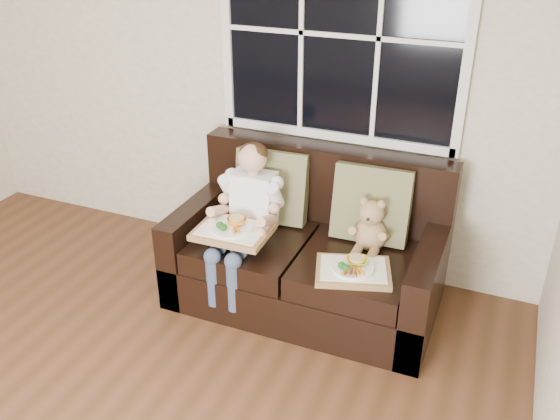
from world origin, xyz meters
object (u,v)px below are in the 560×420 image
at_px(child, 247,207).
at_px(tray_left, 233,230).
at_px(loveseat, 309,256).
at_px(tray_right, 353,270).
at_px(teddy_bear, 370,229).

relative_size(child, tray_left, 1.99).
distance_m(loveseat, tray_right, 0.51).
bearing_deg(child, loveseat, 17.69).
height_order(loveseat, tray_right, loveseat).
bearing_deg(tray_right, loveseat, 124.17).
xyz_separation_m(loveseat, tray_left, (-0.40, -0.30, 0.27)).
relative_size(tray_left, tray_right, 0.91).
bearing_deg(tray_left, loveseat, 35.59).
xyz_separation_m(child, tray_left, (-0.02, -0.18, -0.08)).
bearing_deg(teddy_bear, child, -169.87).
distance_m(child, teddy_bear, 0.79).
distance_m(child, tray_left, 0.20).
relative_size(loveseat, tray_right, 3.34).
height_order(child, teddy_bear, child).
height_order(child, tray_left, child).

